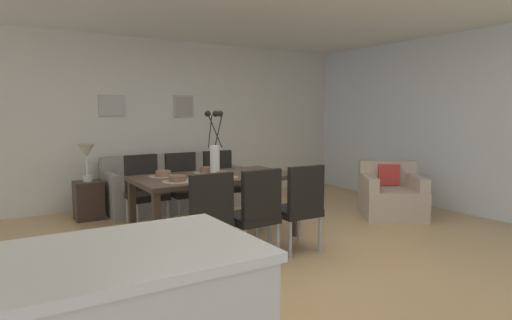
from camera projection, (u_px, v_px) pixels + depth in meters
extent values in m
plane|color=tan|center=(257.00, 261.00, 4.24)|extent=(9.00, 9.00, 0.00)
cube|color=silver|center=(149.00, 122.00, 6.84)|extent=(9.00, 0.10, 2.60)
cube|color=white|center=(452.00, 123.00, 6.35)|extent=(0.10, 6.30, 2.60)
cube|color=#3D2D23|center=(215.00, 177.00, 4.91)|extent=(1.80, 0.95, 0.05)
cube|color=#3D2D23|center=(258.00, 196.00, 5.74)|extent=(0.07, 0.07, 0.69)
cube|color=#3D2D23|center=(132.00, 211.00, 4.86)|extent=(0.07, 0.07, 0.69)
cube|color=#3D2D23|center=(296.00, 207.00, 5.04)|extent=(0.07, 0.07, 0.69)
cube|color=#3D2D23|center=(157.00, 228.00, 4.16)|extent=(0.07, 0.07, 0.69)
cube|color=black|center=(202.00, 224.00, 4.00)|extent=(0.46, 0.46, 0.08)
cube|color=black|center=(212.00, 200.00, 3.81)|extent=(0.42, 0.08, 0.48)
cylinder|color=#9EA0A5|center=(211.00, 240.00, 4.28)|extent=(0.04, 0.04, 0.38)
cylinder|color=#9EA0A5|center=(176.00, 247.00, 4.07)|extent=(0.04, 0.04, 0.38)
cylinder|color=#9EA0A5|center=(231.00, 250.00, 3.97)|extent=(0.04, 0.04, 0.38)
cylinder|color=#9EA0A5|center=(193.00, 258.00, 3.76)|extent=(0.04, 0.04, 0.38)
cube|color=black|center=(147.00, 196.00, 5.34)|extent=(0.46, 0.46, 0.08)
cube|color=black|center=(141.00, 173.00, 5.47)|extent=(0.42, 0.08, 0.48)
cylinder|color=#9EA0A5|center=(138.00, 219.00, 5.10)|extent=(0.04, 0.04, 0.38)
cylinder|color=#9EA0A5|center=(168.00, 215.00, 5.32)|extent=(0.04, 0.04, 0.38)
cylinder|color=#9EA0A5|center=(128.00, 213.00, 5.41)|extent=(0.04, 0.04, 0.38)
cylinder|color=#9EA0A5|center=(156.00, 209.00, 5.63)|extent=(0.04, 0.04, 0.38)
cube|color=black|center=(251.00, 218.00, 4.23)|extent=(0.45, 0.45, 0.08)
cube|color=black|center=(262.00, 195.00, 4.05)|extent=(0.42, 0.07, 0.48)
cylinder|color=#9EA0A5|center=(256.00, 233.00, 4.52)|extent=(0.04, 0.04, 0.38)
cylinder|color=#9EA0A5|center=(225.00, 239.00, 4.31)|extent=(0.04, 0.04, 0.38)
cylinder|color=#9EA0A5|center=(278.00, 242.00, 4.21)|extent=(0.04, 0.04, 0.38)
cylinder|color=#9EA0A5|center=(245.00, 249.00, 4.00)|extent=(0.04, 0.04, 0.38)
cube|color=black|center=(187.00, 192.00, 5.59)|extent=(0.45, 0.45, 0.08)
cube|color=black|center=(181.00, 171.00, 5.72)|extent=(0.42, 0.07, 0.48)
cylinder|color=#9EA0A5|center=(179.00, 214.00, 5.36)|extent=(0.04, 0.04, 0.38)
cylinder|color=#9EA0A5|center=(207.00, 210.00, 5.56)|extent=(0.04, 0.04, 0.38)
cylinder|color=#9EA0A5|center=(168.00, 209.00, 5.67)|extent=(0.04, 0.04, 0.38)
cylinder|color=#9EA0A5|center=(194.00, 205.00, 5.88)|extent=(0.04, 0.04, 0.38)
cube|color=black|center=(295.00, 211.00, 4.52)|extent=(0.45, 0.45, 0.08)
cube|color=black|center=(306.00, 190.00, 4.33)|extent=(0.42, 0.07, 0.48)
cylinder|color=#9EA0A5|center=(299.00, 226.00, 4.81)|extent=(0.04, 0.04, 0.38)
cylinder|color=#9EA0A5|center=(270.00, 231.00, 4.62)|extent=(0.04, 0.04, 0.38)
cylinder|color=#9EA0A5|center=(320.00, 234.00, 4.48)|extent=(0.04, 0.04, 0.38)
cylinder|color=#9EA0A5|center=(290.00, 240.00, 4.29)|extent=(0.04, 0.04, 0.38)
cube|color=black|center=(224.00, 188.00, 5.89)|extent=(0.44, 0.44, 0.08)
cube|color=black|center=(218.00, 168.00, 6.02)|extent=(0.42, 0.06, 0.48)
cylinder|color=#9EA0A5|center=(218.00, 209.00, 5.66)|extent=(0.04, 0.04, 0.38)
cylinder|color=#9EA0A5|center=(243.00, 205.00, 5.86)|extent=(0.04, 0.04, 0.38)
cylinder|color=#9EA0A5|center=(206.00, 204.00, 5.98)|extent=(0.04, 0.04, 0.38)
cylinder|color=#9EA0A5|center=(230.00, 201.00, 6.18)|extent=(0.04, 0.04, 0.38)
cylinder|color=silver|center=(215.00, 160.00, 4.89)|extent=(0.11, 0.11, 0.34)
cylinder|color=black|center=(218.00, 131.00, 4.90)|extent=(0.05, 0.12, 0.37)
sphere|color=black|center=(220.00, 114.00, 4.90)|extent=(0.07, 0.07, 0.07)
cylinder|color=black|center=(210.00, 131.00, 4.88)|extent=(0.08, 0.05, 0.38)
sphere|color=black|center=(208.00, 114.00, 4.87)|extent=(0.07, 0.07, 0.07)
cylinder|color=black|center=(215.00, 132.00, 4.79)|extent=(0.15, 0.06, 0.36)
sphere|color=black|center=(216.00, 114.00, 4.74)|extent=(0.07, 0.07, 0.07)
cylinder|color=#7F705B|center=(177.00, 182.00, 4.44)|extent=(0.32, 0.32, 0.01)
cylinder|color=brown|center=(177.00, 178.00, 4.44)|extent=(0.17, 0.17, 0.06)
cylinder|color=brown|center=(177.00, 177.00, 4.44)|extent=(0.13, 0.13, 0.04)
cylinder|color=#7F705B|center=(163.00, 176.00, 4.81)|extent=(0.32, 0.32, 0.01)
cylinder|color=brown|center=(163.00, 173.00, 4.80)|extent=(0.17, 0.17, 0.06)
cylinder|color=brown|center=(163.00, 172.00, 4.80)|extent=(0.13, 0.13, 0.04)
cylinder|color=#7F705B|center=(224.00, 177.00, 4.73)|extent=(0.32, 0.32, 0.01)
cylinder|color=brown|center=(224.00, 174.00, 4.72)|extent=(0.17, 0.17, 0.06)
cylinder|color=brown|center=(224.00, 173.00, 4.72)|extent=(0.13, 0.13, 0.04)
cylinder|color=#7F705B|center=(207.00, 173.00, 5.09)|extent=(0.32, 0.32, 0.01)
cylinder|color=brown|center=(207.00, 170.00, 5.08)|extent=(0.17, 0.17, 0.06)
cylinder|color=brown|center=(207.00, 169.00, 5.08)|extent=(0.13, 0.13, 0.04)
cube|color=gray|center=(173.00, 194.00, 6.53)|extent=(1.97, 0.84, 0.42)
cube|color=gray|center=(165.00, 166.00, 6.78)|extent=(1.97, 0.16, 0.38)
cube|color=gray|center=(227.00, 170.00, 6.99)|extent=(0.10, 0.84, 0.20)
cube|color=gray|center=(109.00, 179.00, 6.01)|extent=(0.10, 0.84, 0.20)
cube|color=#33261E|center=(89.00, 200.00, 5.86)|extent=(0.36, 0.36, 0.52)
cylinder|color=beige|center=(88.00, 179.00, 5.83)|extent=(0.12, 0.12, 0.08)
cylinder|color=beige|center=(87.00, 165.00, 5.81)|extent=(0.02, 0.02, 0.30)
cone|color=beige|center=(86.00, 151.00, 5.79)|extent=(0.22, 0.22, 0.18)
cube|color=#B7A893|center=(392.00, 203.00, 6.00)|extent=(1.11, 1.11, 0.40)
cube|color=#B7A893|center=(387.00, 173.00, 6.28)|extent=(0.75, 0.58, 0.35)
cube|color=#B7A893|center=(417.00, 182.00, 5.94)|extent=(0.50, 0.64, 0.18)
cube|color=#B7A893|center=(369.00, 182.00, 5.97)|extent=(0.50, 0.64, 0.18)
cube|color=#C63833|center=(389.00, 175.00, 6.18)|extent=(0.29, 0.24, 0.30)
cube|color=silver|center=(78.00, 262.00, 1.61)|extent=(1.40, 0.75, 0.04)
cube|color=#B2ADA3|center=(112.00, 106.00, 6.45)|extent=(0.38, 0.02, 0.32)
cube|color=#B2B2AD|center=(112.00, 106.00, 6.44)|extent=(0.33, 0.01, 0.27)
cube|color=#B2ADA3|center=(184.00, 106.00, 7.05)|extent=(0.34, 0.02, 0.36)
cube|color=#9E9389|center=(184.00, 106.00, 7.04)|extent=(0.29, 0.01, 0.31)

